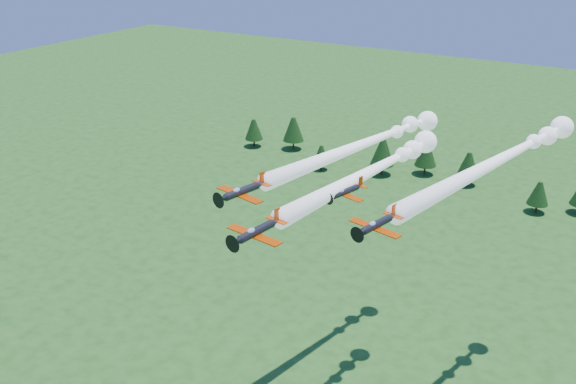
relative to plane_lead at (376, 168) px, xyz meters
The scene contains 5 objects.
plane_lead is the anchor object (origin of this frame).
plane_left 13.53m from the plane_lead, 118.84° to the left, with size 16.16×51.20×3.70m.
plane_right 18.81m from the plane_lead, 30.99° to the left, with size 16.86×54.64×3.70m.
plane_slot 9.51m from the plane_lead, 92.12° to the right, with size 6.39×7.09×2.24m.
treeline 102.75m from the plane_lead, 99.89° to the left, with size 156.90×19.20×11.64m.
Camera 1 is at (36.45, -64.45, 74.87)m, focal length 40.00 mm.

